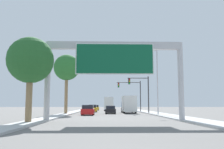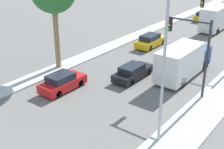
{
  "view_description": "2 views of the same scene",
  "coord_description": "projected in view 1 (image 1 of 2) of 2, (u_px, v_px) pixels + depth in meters",
  "views": [
    {
      "loc": [
        -0.91,
        -5.95,
        1.6
      ],
      "look_at": [
        0.0,
        27.15,
        5.58
      ],
      "focal_mm": 40.0,
      "sensor_mm": 36.0,
      "label": 1
    },
    {
      "loc": [
        14.61,
        15.51,
        12.12
      ],
      "look_at": [
        1.11,
        33.23,
        2.32
      ],
      "focal_mm": 50.0,
      "sensor_mm": 36.0,
      "label": 2
    }
  ],
  "objects": [
    {
      "name": "sidewalk_right",
      "position": [
        138.0,
        110.0,
        65.51
      ],
      "size": [
        3.0,
        120.0,
        0.15
      ],
      "color": "#B3B3B3",
      "rests_on": "ground"
    },
    {
      "name": "median_strip_left",
      "position": [
        81.0,
        110.0,
        65.1
      ],
      "size": [
        2.0,
        120.0,
        0.15
      ],
      "color": "#B3B3B3",
      "rests_on": "ground"
    },
    {
      "name": "sign_gantry",
      "position": [
        115.0,
        61.0,
        24.18
      ],
      "size": [
        13.44,
        0.73,
        7.68
      ],
      "color": "#B2B2B7",
      "rests_on": "ground"
    },
    {
      "name": "car_near_center",
      "position": [
        93.0,
        109.0,
        52.32
      ],
      "size": [
        1.79,
        4.68,
        1.54
      ],
      "color": "gold",
      "rests_on": "ground"
    },
    {
      "name": "car_far_left",
      "position": [
        110.0,
        110.0,
        43.43
      ],
      "size": [
        1.77,
        4.62,
        1.37
      ],
      "color": "black",
      "rests_on": "ground"
    },
    {
      "name": "car_far_right",
      "position": [
        88.0,
        110.0,
        37.7
      ],
      "size": [
        1.84,
        4.27,
        1.52
      ],
      "color": "red",
      "rests_on": "ground"
    },
    {
      "name": "car_far_center",
      "position": [
        96.0,
        108.0,
        68.56
      ],
      "size": [
        1.83,
        4.2,
        1.44
      ],
      "color": "gold",
      "rests_on": "ground"
    },
    {
      "name": "truck_box_primary",
      "position": [
        129.0,
        104.0,
        46.75
      ],
      "size": [
        2.35,
        7.86,
        3.12
      ],
      "color": "navy",
      "rests_on": "ground"
    },
    {
      "name": "truck_box_secondary",
      "position": [
        109.0,
        104.0,
        64.61
      ],
      "size": [
        2.32,
        8.02,
        3.43
      ],
      "color": "white",
      "rests_on": "ground"
    },
    {
      "name": "traffic_light_near_intersection",
      "position": [
        142.0,
        89.0,
        44.12
      ],
      "size": [
        3.78,
        0.32,
        6.55
      ],
      "color": "#2D2D30",
      "rests_on": "ground"
    },
    {
      "name": "traffic_light_mid_block",
      "position": [
        133.0,
        91.0,
        54.05
      ],
      "size": [
        5.27,
        0.32,
        6.65
      ],
      "color": "#2D2D30",
      "rests_on": "ground"
    },
    {
      "name": "palm_tree_foreground",
      "position": [
        30.0,
        61.0,
        21.67
      ],
      "size": [
        4.02,
        4.02,
        7.44
      ],
      "color": "#8C704C",
      "rests_on": "ground"
    },
    {
      "name": "palm_tree_background",
      "position": [
        67.0,
        68.0,
        41.64
      ],
      "size": [
        4.32,
        4.32,
        9.9
      ],
      "color": "#8C704C",
      "rests_on": "ground"
    },
    {
      "name": "street_lamp_right",
      "position": [
        156.0,
        77.0,
        37.03
      ],
      "size": [
        2.51,
        0.28,
        9.83
      ],
      "color": "#B2B2B7",
      "rests_on": "ground"
    }
  ]
}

